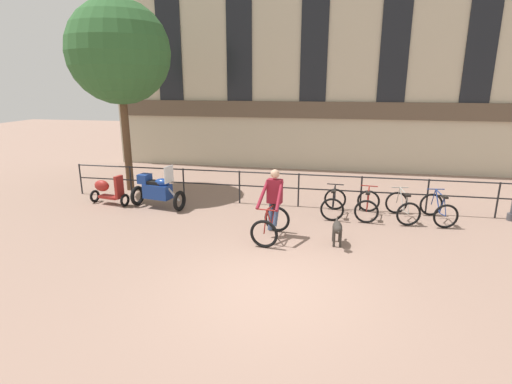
# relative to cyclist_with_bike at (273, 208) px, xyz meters

# --- Properties ---
(ground_plane) EXTENTS (60.00, 60.00, 0.00)m
(ground_plane) POSITION_rel_cyclist_with_bike_xyz_m (0.39, -2.51, -0.76)
(ground_plane) COLOR #8E7060
(canal_railing) EXTENTS (15.05, 0.05, 1.05)m
(canal_railing) POSITION_rel_cyclist_with_bike_xyz_m (0.39, 2.69, -0.05)
(canal_railing) COLOR #232326
(canal_railing) RESTS_ON ground_plane
(building_facade) EXTENTS (18.00, 0.72, 10.87)m
(building_facade) POSITION_rel_cyclist_with_bike_xyz_m (0.39, 8.48, 4.65)
(building_facade) COLOR #BCB299
(building_facade) RESTS_ON ground_plane
(cyclist_with_bike) EXTENTS (0.83, 1.25, 1.70)m
(cyclist_with_bike) POSITION_rel_cyclist_with_bike_xyz_m (0.00, 0.00, 0.00)
(cyclist_with_bike) COLOR black
(cyclist_with_bike) RESTS_ON ground_plane
(dog) EXTENTS (0.26, 0.92, 0.59)m
(dog) POSITION_rel_cyclist_with_bike_xyz_m (1.58, -0.20, -0.35)
(dog) COLOR #332D28
(dog) RESTS_ON ground_plane
(parked_motorcycle) EXTENTS (1.74, 0.92, 1.35)m
(parked_motorcycle) POSITION_rel_cyclist_with_bike_xyz_m (-3.83, 1.69, -0.20)
(parked_motorcycle) COLOR black
(parked_motorcycle) RESTS_ON ground_plane
(parked_bicycle_near_lamp) EXTENTS (0.74, 1.15, 0.86)m
(parked_bicycle_near_lamp) POSITION_rel_cyclist_with_bike_xyz_m (1.47, 2.04, -0.41)
(parked_bicycle_near_lamp) COLOR black
(parked_bicycle_near_lamp) RESTS_ON ground_plane
(parked_bicycle_mid_left) EXTENTS (0.79, 1.18, 0.86)m
(parked_bicycle_mid_left) POSITION_rel_cyclist_with_bike_xyz_m (2.42, 2.04, -0.41)
(parked_bicycle_mid_left) COLOR black
(parked_bicycle_mid_left) RESTS_ON ground_plane
(parked_bicycle_mid_right) EXTENTS (0.83, 1.20, 0.86)m
(parked_bicycle_mid_right) POSITION_rel_cyclist_with_bike_xyz_m (3.37, 2.04, -0.41)
(parked_bicycle_mid_right) COLOR black
(parked_bicycle_mid_right) RESTS_ON ground_plane
(parked_bicycle_far_end) EXTENTS (0.81, 1.19, 0.86)m
(parked_bicycle_far_end) POSITION_rel_cyclist_with_bike_xyz_m (4.32, 2.04, -0.41)
(parked_bicycle_far_end) COLOR black
(parked_bicycle_far_end) RESTS_ON ground_plane
(parked_scooter) EXTENTS (1.33, 0.63, 0.96)m
(parked_scooter) POSITION_rel_cyclist_with_bike_xyz_m (-5.53, 1.76, -0.30)
(parked_scooter) COLOR black
(parked_scooter) RESTS_ON ground_plane
(tree_canalside_left) EXTENTS (3.40, 3.40, 6.39)m
(tree_canalside_left) POSITION_rel_cyclist_with_bike_xyz_m (-5.74, 3.55, 3.91)
(tree_canalside_left) COLOR brown
(tree_canalside_left) RESTS_ON ground_plane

